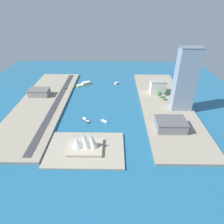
% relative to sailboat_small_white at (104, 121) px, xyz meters
% --- Properties ---
extents(ground_plane, '(440.00, 440.00, 0.00)m').
position_rel_sailboat_small_white_xyz_m(ground_plane, '(3.28, -44.64, -0.80)').
color(ground_plane, '#23668E').
extents(quay_west, '(70.00, 240.00, 3.16)m').
position_rel_sailboat_small_white_xyz_m(quay_west, '(-87.19, -44.64, 0.78)').
color(quay_west, '#9E937F').
rests_on(quay_west, ground_plane).
extents(quay_east, '(70.00, 240.00, 3.16)m').
position_rel_sailboat_small_white_xyz_m(quay_east, '(93.75, -44.64, 0.78)').
color(quay_east, '#9E937F').
rests_on(quay_east, ground_plane).
extents(peninsula_point, '(79.71, 55.24, 2.00)m').
position_rel_sailboat_small_white_xyz_m(peninsula_point, '(16.89, 53.75, 0.20)').
color(peninsula_point, '#A89E89').
rests_on(peninsula_point, ground_plane).
extents(road_strip, '(9.10, 228.00, 0.15)m').
position_rel_sailboat_small_white_xyz_m(road_strip, '(72.59, -44.64, 2.44)').
color(road_strip, '#38383D').
rests_on(road_strip, quay_east).
extents(sailboat_small_white, '(9.42, 8.87, 11.01)m').
position_rel_sailboat_small_white_xyz_m(sailboat_small_white, '(0.00, 0.00, 0.00)').
color(sailboat_small_white, white).
rests_on(sailboat_small_white, ground_plane).
extents(ferry_yellow_fast, '(28.09, 21.83, 5.18)m').
position_rel_sailboat_small_white_xyz_m(ferry_yellow_fast, '(40.94, -118.65, 1.26)').
color(ferry_yellow_fast, yellow).
rests_on(ferry_yellow_fast, ground_plane).
extents(patrol_launch_navy, '(12.19, 10.74, 3.83)m').
position_rel_sailboat_small_white_xyz_m(patrol_launch_navy, '(24.15, -0.82, 0.60)').
color(patrol_launch_navy, '#1E284C').
rests_on(patrol_launch_navy, ground_plane).
extents(yacht_sleek_gray, '(10.49, 11.46, 3.54)m').
position_rel_sailboat_small_white_xyz_m(yacht_sleek_gray, '(-16.58, -124.07, 0.48)').
color(yacht_sleek_gray, '#999EA3').
rests_on(yacht_sleek_gray, ground_plane).
extents(hotel_broad_white, '(24.58, 19.43, 22.06)m').
position_rel_sailboat_small_white_xyz_m(hotel_broad_white, '(-81.52, -79.17, 13.42)').
color(hotel_broad_white, silver).
rests_on(hotel_broad_white, quay_west).
extents(warehouse_low_gray, '(35.00, 26.43, 12.03)m').
position_rel_sailboat_small_white_xyz_m(warehouse_low_gray, '(-78.88, 18.71, 8.40)').
color(warehouse_low_gray, gray).
rests_on(warehouse_low_gray, quay_west).
extents(carpark_squat_concrete, '(31.17, 19.82, 10.81)m').
position_rel_sailboat_small_white_xyz_m(carpark_squat_concrete, '(105.40, -67.71, 7.80)').
color(carpark_squat_concrete, gray).
rests_on(carpark_squat_concrete, quay_east).
extents(tower_tall_glass, '(28.19, 16.85, 83.75)m').
position_rel_sailboat_small_white_xyz_m(tower_tall_glass, '(-104.51, -30.60, 44.27)').
color(tower_tall_glass, '#8C9EB2').
rests_on(tower_tall_glass, quay_west).
extents(sedan_silver, '(1.99, 5.13, 1.55)m').
position_rel_sailboat_small_white_xyz_m(sedan_silver, '(75.73, -125.22, 3.27)').
color(sedan_silver, black).
rests_on(sedan_silver, road_strip).
extents(pickup_red, '(2.02, 4.62, 1.64)m').
position_rel_sailboat_small_white_xyz_m(pickup_red, '(69.67, -94.78, 3.30)').
color(pickup_red, black).
rests_on(pickup_red, road_strip).
extents(traffic_light_waterfront, '(0.36, 0.36, 6.50)m').
position_rel_sailboat_small_white_xyz_m(traffic_light_waterfront, '(66.60, -17.09, 6.70)').
color(traffic_light_waterfront, black).
rests_on(traffic_light_waterfront, quay_east).
extents(opera_landmark, '(35.59, 27.11, 21.61)m').
position_rel_sailboat_small_white_xyz_m(opera_landmark, '(17.21, 53.75, 7.93)').
color(opera_landmark, '#BCAD93').
rests_on(opera_landmark, peninsula_point).
extents(park_tree_cluster, '(17.18, 22.50, 10.04)m').
position_rel_sailboat_small_white_xyz_m(park_tree_cluster, '(-86.58, -64.99, 8.12)').
color(park_tree_cluster, brown).
rests_on(park_tree_cluster, quay_west).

